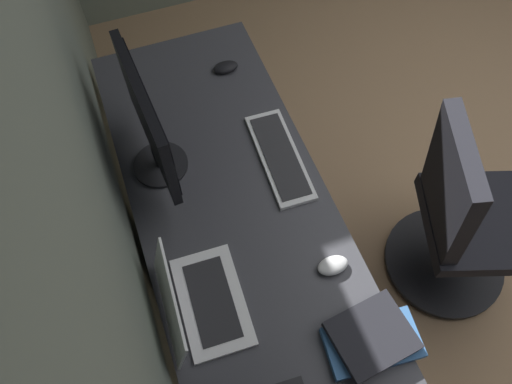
{
  "coord_description": "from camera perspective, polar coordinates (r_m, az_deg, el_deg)",
  "views": [
    {
      "loc": [
        -0.68,
        1.91,
        2.24
      ],
      "look_at": [
        0.02,
        1.65,
        0.95
      ],
      "focal_mm": 34.35,
      "sensor_mm": 36.0,
      "label": 1
    }
  ],
  "objects": [
    {
      "name": "wall_back",
      "position": [
        1.18,
        -21.11,
        1.14
      ],
      "size": [
        4.82,
        0.1,
        2.6
      ],
      "primitive_type": "cube",
      "color": "slate",
      "rests_on": "ground"
    },
    {
      "name": "drawer_pedestal",
      "position": [
        2.07,
        -3.12,
        -6.47
      ],
      "size": [
        0.4,
        0.51,
        0.69
      ],
      "color": "#38383D",
      "rests_on": "ground"
    },
    {
      "name": "office_chair",
      "position": [
        2.16,
        22.6,
        -3.31
      ],
      "size": [
        0.56,
        0.6,
        0.97
      ],
      "color": "black",
      "rests_on": "ground"
    },
    {
      "name": "keyboard_main",
      "position": [
        1.81,
        2.78,
        4.13
      ],
      "size": [
        0.43,
        0.16,
        0.02
      ],
      "color": "silver",
      "rests_on": "desk"
    },
    {
      "name": "book_stack_near",
      "position": [
        1.56,
        13.38,
        -16.35
      ],
      "size": [
        0.22,
        0.3,
        0.06
      ],
      "color": "#38669E",
      "rests_on": "desk"
    },
    {
      "name": "desk",
      "position": [
        1.74,
        -1.55,
        -5.31
      ],
      "size": [
        1.94,
        0.68,
        0.73
      ],
      "color": "#38383D",
      "rests_on": "ground"
    },
    {
      "name": "mouse_main",
      "position": [
        1.62,
        8.94,
        -8.44
      ],
      "size": [
        0.06,
        0.1,
        0.03
      ],
      "primitive_type": "ellipsoid",
      "color": "silver",
      "rests_on": "desk"
    },
    {
      "name": "laptop_leftmost",
      "position": [
        1.54,
        -7.04,
        -12.59
      ],
      "size": [
        0.35,
        0.26,
        0.2
      ],
      "color": "white",
      "rests_on": "desk"
    },
    {
      "name": "mouse_spare",
      "position": [
        2.09,
        -3.55,
        14.3
      ],
      "size": [
        0.06,
        0.1,
        0.03
      ],
      "primitive_type": "ellipsoid",
      "color": "black",
      "rests_on": "desk"
    },
    {
      "name": "monitor_primary",
      "position": [
        1.64,
        -12.34,
        7.85
      ],
      "size": [
        0.49,
        0.2,
        0.43
      ],
      "color": "black",
      "rests_on": "desk"
    }
  ]
}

